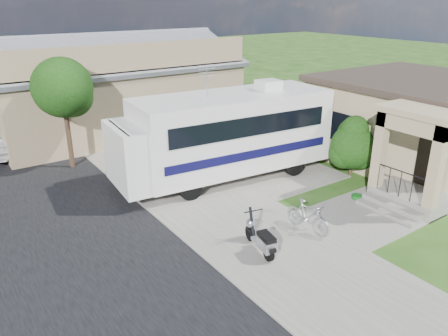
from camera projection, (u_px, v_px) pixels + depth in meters
ground at (283, 227)px, 13.64m from camera, size 120.00×120.00×0.00m
sidewalk_slab at (126, 148)px, 20.75m from camera, size 4.00×80.00×0.06m
driveway_slab at (236, 172)px, 17.87m from camera, size 7.00×6.00×0.05m
walk_slab at (371, 213)px, 14.46m from camera, size 4.00×3.00×0.05m
house at (417, 120)px, 18.81m from camera, size 9.47×7.80×3.54m
warehouse at (111, 91)px, 23.60m from camera, size 12.50×8.40×5.04m
street_tree_a at (65, 90)px, 17.42m from camera, size 2.44×2.40×4.58m
street_tree_b at (14, 59)px, 25.01m from camera, size 2.44×2.40×4.73m
motorhome at (225, 133)px, 16.72m from camera, size 8.69×3.38×4.35m
shrub at (353, 144)px, 17.38m from camera, size 1.98×1.89×2.44m
scooter at (261, 239)px, 12.07m from camera, size 0.70×1.61×1.07m
bicycle at (308, 218)px, 13.18m from camera, size 0.64×1.66×0.97m
garden_hose at (357, 198)px, 15.46m from camera, size 0.37×0.37×0.17m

